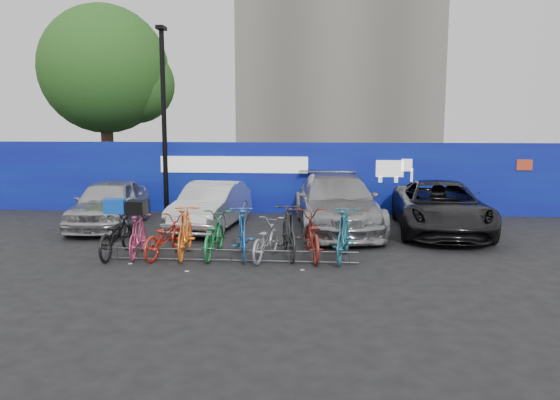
# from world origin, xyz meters

# --- Properties ---
(ground) EXTENTS (100.00, 100.00, 0.00)m
(ground) POSITION_xyz_m (0.00, 0.00, 0.00)
(ground) COLOR black
(ground) RESTS_ON ground
(hoarding) EXTENTS (22.00, 0.18, 2.40)m
(hoarding) POSITION_xyz_m (0.01, 6.00, 1.20)
(hoarding) COLOR #0B2C9B
(hoarding) RESTS_ON ground
(tree) EXTENTS (5.40, 5.20, 7.80)m
(tree) POSITION_xyz_m (-6.77, 10.06, 5.07)
(tree) COLOR #382314
(tree) RESTS_ON ground
(lamppost) EXTENTS (0.25, 0.50, 6.11)m
(lamppost) POSITION_xyz_m (-3.20, 5.40, 3.27)
(lamppost) COLOR black
(lamppost) RESTS_ON ground
(bike_rack) EXTENTS (5.60, 0.03, 0.30)m
(bike_rack) POSITION_xyz_m (-0.00, -0.60, 0.16)
(bike_rack) COLOR #595B60
(bike_rack) RESTS_ON ground
(car_0) EXTENTS (2.04, 4.31, 1.42)m
(car_0) POSITION_xyz_m (-4.24, 3.14, 0.71)
(car_0) COLOR #ADACB1
(car_0) RESTS_ON ground
(car_1) EXTENTS (1.89, 4.18, 1.33)m
(car_1) POSITION_xyz_m (-1.23, 3.19, 0.67)
(car_1) COLOR silver
(car_1) RESTS_ON ground
(car_2) EXTENTS (2.76, 5.63, 1.58)m
(car_2) POSITION_xyz_m (2.40, 3.32, 0.79)
(car_2) COLOR #9C9CA1
(car_2) RESTS_ON ground
(car_3) EXTENTS (2.61, 5.23, 1.42)m
(car_3) POSITION_xyz_m (5.30, 3.17, 0.71)
(car_3) COLOR black
(car_3) RESTS_ON ground
(bike_0) EXTENTS (0.71, 1.93, 1.01)m
(bike_0) POSITION_xyz_m (-2.76, -0.22, 0.50)
(bike_0) COLOR black
(bike_0) RESTS_ON ground
(bike_1) EXTENTS (0.64, 1.69, 0.99)m
(bike_1) POSITION_xyz_m (-2.24, -0.21, 0.50)
(bike_1) COLOR #CB4272
(bike_1) RESTS_ON ground
(bike_2) EXTENTS (1.03, 1.87, 0.93)m
(bike_2) POSITION_xyz_m (-1.62, -0.18, 0.47)
(bike_2) COLOR red
(bike_2) RESTS_ON ground
(bike_3) EXTENTS (0.73, 1.98, 1.17)m
(bike_3) POSITION_xyz_m (-1.14, -0.18, 0.58)
(bike_3) COLOR orange
(bike_3) RESTS_ON ground
(bike_4) EXTENTS (0.69, 1.91, 1.00)m
(bike_4) POSITION_xyz_m (-0.50, -0.06, 0.50)
(bike_4) COLOR #1D7D3B
(bike_4) RESTS_ON ground
(bike_5) EXTENTS (0.90, 1.99, 1.16)m
(bike_5) POSITION_xyz_m (0.18, -0.14, 0.58)
(bike_5) COLOR #2460A6
(bike_5) RESTS_ON ground
(bike_6) EXTENTS (0.95, 1.80, 0.90)m
(bike_6) POSITION_xyz_m (0.72, -0.22, 0.45)
(bike_6) COLOR #969A9D
(bike_6) RESTS_ON ground
(bike_7) EXTENTS (0.94, 2.06, 1.19)m
(bike_7) POSITION_xyz_m (1.24, 0.01, 0.60)
(bike_7) COLOR #252528
(bike_7) RESTS_ON ground
(bike_8) EXTENTS (0.99, 2.11, 1.07)m
(bike_8) POSITION_xyz_m (1.77, -0.05, 0.53)
(bike_8) COLOR maroon
(bike_8) RESTS_ON ground
(bike_9) EXTENTS (0.88, 2.03, 1.18)m
(bike_9) POSITION_xyz_m (2.49, -0.18, 0.59)
(bike_9) COLOR #206174
(bike_9) RESTS_ON ground
(cargo_crate) EXTENTS (0.51, 0.42, 0.33)m
(cargo_crate) POSITION_xyz_m (-2.76, -0.22, 1.17)
(cargo_crate) COLOR #0D41B6
(cargo_crate) RESTS_ON bike_0
(cargo_topcase) EXTENTS (0.43, 0.39, 0.31)m
(cargo_topcase) POSITION_xyz_m (-2.24, -0.21, 1.15)
(cargo_topcase) COLOR black
(cargo_topcase) RESTS_ON bike_1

